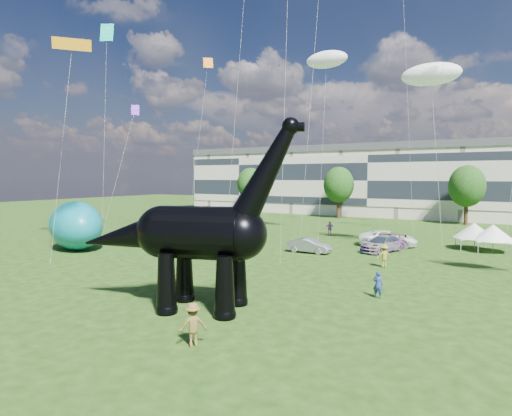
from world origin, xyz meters
The scene contains 16 objects.
ground centered at (0.00, 0.00, 0.00)m, with size 220.00×220.00×0.00m, color #16330C.
terrace_row centered at (-8.00, 62.00, 6.00)m, with size 78.00×11.00×12.00m, color beige.
tree_far_left centered at (-30.00, 53.00, 6.29)m, with size 5.20×5.20×9.44m.
tree_mid_left centered at (-12.00, 53.00, 6.29)m, with size 5.20×5.20×9.44m.
tree_mid_right centered at (8.00, 53.00, 6.29)m, with size 5.20×5.20×9.44m.
dinosaur_sculpture centered at (-0.74, 0.23, 4.00)m, with size 12.86×5.71×10.60m.
car_silver centered at (-17.90, 22.07, 0.72)m, with size 1.69×4.21×1.44m, color silver.
car_grey centered at (-2.35, 19.19, 0.68)m, with size 1.44×4.12×1.36m, color gray.
car_white centered at (3.06, 26.92, 0.81)m, with size 2.69×5.83×1.62m, color white.
car_dark centered at (3.46, 23.38, 0.76)m, with size 2.13×5.25×1.52m, color #595960.
gazebo_near centered at (10.82, 29.46, 1.87)m, with size 4.69×4.69×2.66m.
gazebo_far centered at (12.51, 28.61, 1.86)m, with size 4.43×4.43×2.65m.
gazebo_left centered at (-16.54, 28.77, 1.83)m, with size 3.80×3.80×2.60m.
inflatable_teal centered at (-22.74, 8.90, 2.39)m, with size 7.65×4.78×4.78m, color #0B7888.
visitors centered at (-0.32, 15.27, 0.89)m, with size 44.21×36.54×1.88m.
kites centered at (3.93, 22.61, 16.34)m, with size 50.94×46.19×29.89m.
Camera 1 is at (14.14, -17.68, 7.22)m, focal length 30.00 mm.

